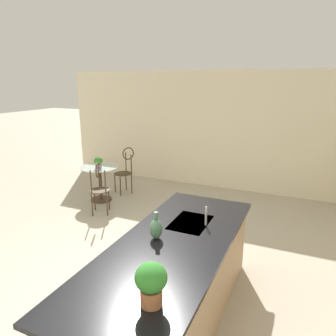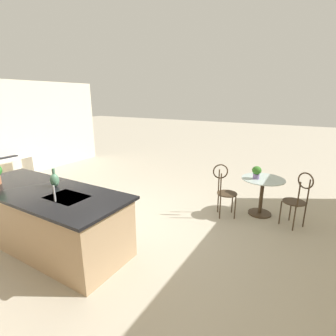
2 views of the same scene
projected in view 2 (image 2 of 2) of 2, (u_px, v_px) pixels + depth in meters
ground_plane at (103, 226)px, 4.54m from camera, size 40.00×40.00×0.00m
kitchen_island at (46, 218)px, 3.85m from camera, size 2.80×1.06×0.92m
bistro_table at (262, 193)px, 4.88m from camera, size 0.80×0.80×0.74m
chair_near_window at (298, 197)px, 4.36m from camera, size 0.52×0.52×1.04m
chair_by_island at (224, 188)px, 4.79m from camera, size 0.52×0.51×1.04m
sink_faucet at (54, 194)px, 3.28m from camera, size 0.02×0.02×0.22m
writing_desk at (6, 167)px, 6.45m from camera, size 0.60×1.20×0.74m
keyboard at (8, 157)px, 6.47m from camera, size 0.16×0.44×0.03m
potted_plant_on_table at (257, 172)px, 4.77m from camera, size 0.17×0.17×0.24m
vase_on_counter at (55, 180)px, 3.83m from camera, size 0.13×0.13×0.29m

